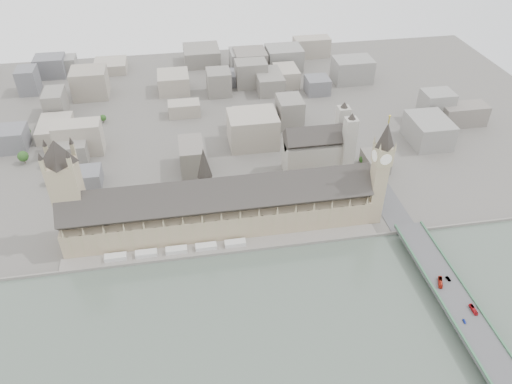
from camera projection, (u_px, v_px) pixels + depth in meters
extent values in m
plane|color=#595651|center=(223.00, 242.00, 432.45)|extent=(900.00, 900.00, 0.00)
cube|color=slate|center=(225.00, 253.00, 419.71)|extent=(600.00, 1.50, 3.00)
cube|color=slate|center=(224.00, 247.00, 425.93)|extent=(270.00, 15.00, 2.00)
cube|color=silver|center=(116.00, 257.00, 412.31)|extent=(18.00, 7.00, 4.00)
cube|color=silver|center=(146.00, 254.00, 415.70)|extent=(18.00, 7.00, 4.00)
cube|color=silver|center=(176.00, 250.00, 419.10)|extent=(18.00, 7.00, 4.00)
cube|color=silver|center=(206.00, 247.00, 422.49)|extent=(18.00, 7.00, 4.00)
cube|color=silver|center=(235.00, 243.00, 425.89)|extent=(18.00, 7.00, 4.00)
cube|color=gray|center=(220.00, 217.00, 440.74)|extent=(265.00, 40.00, 25.00)
cube|color=#2C2A27|center=(218.00, 197.00, 427.22)|extent=(265.00, 40.73, 40.73)
cube|color=gray|center=(376.00, 192.00, 438.93)|extent=(12.00, 12.00, 62.00)
cube|color=gray|center=(383.00, 155.00, 415.57)|extent=(14.00, 14.00, 16.00)
cylinder|color=white|center=(391.00, 154.00, 416.55)|extent=(0.60, 10.00, 10.00)
cylinder|color=white|center=(375.00, 156.00, 414.59)|extent=(0.60, 10.00, 10.00)
cylinder|color=white|center=(380.00, 150.00, 421.25)|extent=(10.00, 0.60, 10.00)
cylinder|color=white|center=(386.00, 160.00, 409.89)|extent=(10.00, 0.60, 10.00)
cone|color=#2B2622|center=(386.00, 135.00, 404.19)|extent=(17.00, 17.00, 22.00)
cylinder|color=gold|center=(389.00, 120.00, 395.80)|extent=(1.00, 1.00, 6.00)
sphere|color=gold|center=(390.00, 116.00, 393.70)|extent=(2.00, 2.00, 2.00)
cone|color=gray|center=(390.00, 138.00, 414.39)|extent=(2.40, 2.40, 8.00)
cone|color=gray|center=(375.00, 139.00, 412.63)|extent=(2.40, 2.40, 8.00)
cone|color=gray|center=(396.00, 146.00, 404.13)|extent=(2.40, 2.40, 8.00)
cone|color=gray|center=(380.00, 147.00, 402.37)|extent=(2.40, 2.40, 8.00)
cube|color=gray|center=(71.00, 203.00, 412.44)|extent=(23.00, 23.00, 80.00)
cone|color=#2B2622|center=(56.00, 151.00, 382.49)|extent=(30.00, 30.00, 20.00)
cylinder|color=gray|center=(206.00, 186.00, 425.85)|extent=(12.00, 12.00, 20.00)
cone|color=#2B2622|center=(204.00, 163.00, 411.47)|extent=(13.00, 13.00, 28.00)
cube|color=#474749|center=(446.00, 290.00, 382.33)|extent=(25.00, 325.00, 10.25)
cube|color=#ABA69A|center=(313.00, 156.00, 511.49)|extent=(60.00, 28.00, 34.00)
cube|color=#2C2A27|center=(314.00, 138.00, 498.31)|extent=(60.00, 28.28, 28.28)
cube|color=#ABA69A|center=(341.00, 135.00, 516.32)|extent=(12.00, 12.00, 64.00)
cube|color=#ABA69A|center=(348.00, 147.00, 497.38)|extent=(12.00, 12.00, 64.00)
imported|color=red|center=(440.00, 282.00, 379.50)|extent=(7.01, 11.53, 3.18)
imported|color=#B4161D|center=(473.00, 309.00, 358.64)|extent=(2.32, 9.76, 2.72)
imported|color=#192FA7|center=(464.00, 321.00, 350.94)|extent=(1.98, 4.11, 1.35)
imported|color=gray|center=(448.00, 279.00, 383.36)|extent=(2.58, 5.23, 1.65)
imported|color=gray|center=(382.00, 175.00, 495.78)|extent=(3.06, 5.85, 1.62)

